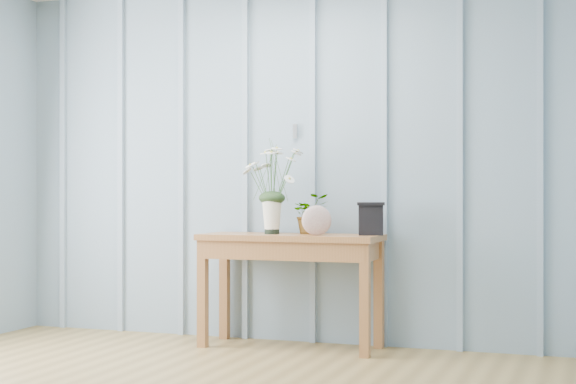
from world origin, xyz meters
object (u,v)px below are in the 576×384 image
at_px(daisy_vase, 272,176).
at_px(felt_disc_vessel, 317,220).
at_px(sideboard, 291,252).
at_px(carved_box, 371,218).

xyz_separation_m(daisy_vase, felt_disc_vessel, (0.34, -0.09, -0.29)).
relative_size(sideboard, daisy_vase, 1.94).
distance_m(daisy_vase, felt_disc_vessel, 0.46).
height_order(sideboard, felt_disc_vessel, felt_disc_vessel).
xyz_separation_m(sideboard, daisy_vase, (-0.13, -0.01, 0.50)).
bearing_deg(daisy_vase, felt_disc_vessel, -15.24).
bearing_deg(daisy_vase, carved_box, 5.82).
distance_m(sideboard, daisy_vase, 0.52).
relative_size(sideboard, felt_disc_vessel, 6.19).
xyz_separation_m(daisy_vase, carved_box, (0.66, 0.07, -0.28)).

